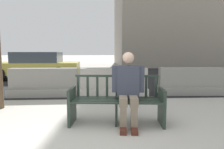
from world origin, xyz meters
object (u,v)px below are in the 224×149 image
object	(u,v)px
jersey_barrier_left	(44,85)
car_taxi_near	(36,65)
jersey_barrier_centre	(114,84)
street_bench	(117,102)
jersey_barrier_right	(191,83)
seated_person	(128,87)

from	to	relation	value
jersey_barrier_left	car_taxi_near	size ratio (longest dim) A/B	0.46
jersey_barrier_centre	jersey_barrier_left	world-z (taller)	same
street_bench	jersey_barrier_left	distance (m)	3.22
jersey_barrier_left	car_taxi_near	bearing A→B (deg)	110.77
street_bench	jersey_barrier_right	world-z (taller)	street_bench
seated_person	car_taxi_near	bearing A→B (deg)	119.34
car_taxi_near	jersey_barrier_left	bearing A→B (deg)	-69.23
street_bench	jersey_barrier_left	bearing A→B (deg)	128.55
jersey_barrier_left	car_taxi_near	xyz separation A→B (m)	(-1.56, 4.11, 0.33)
jersey_barrier_right	car_taxi_near	distance (m)	7.37
jersey_barrier_centre	seated_person	bearing A→B (deg)	-87.94
jersey_barrier_centre	car_taxi_near	bearing A→B (deg)	131.11
jersey_barrier_centre	jersey_barrier_right	bearing A→B (deg)	2.87
jersey_barrier_left	seated_person	bearing A→B (deg)	-49.60
car_taxi_near	seated_person	bearing A→B (deg)	-60.66
seated_person	jersey_barrier_left	size ratio (longest dim) A/B	0.65
street_bench	jersey_barrier_right	distance (m)	3.60
street_bench	car_taxi_near	world-z (taller)	car_taxi_near
car_taxi_near	jersey_barrier_right	bearing A→B (deg)	-33.79
seated_person	jersey_barrier_right	xyz separation A→B (m)	(2.35, 2.61, -0.35)
jersey_barrier_right	seated_person	bearing A→B (deg)	-131.99
jersey_barrier_left	jersey_barrier_right	distance (m)	4.56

